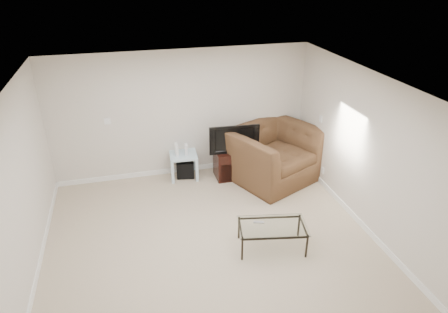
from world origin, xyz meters
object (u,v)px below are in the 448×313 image
object	(u,v)px
subwoofer	(185,168)
recliner	(274,146)
television	(233,138)
coffee_table	(272,237)
side_table	(184,165)
tv_stand	(233,163)

from	to	relation	value
subwoofer	recliner	bearing A→B (deg)	-17.25
television	coffee_table	distance (m)	2.36
television	side_table	xyz separation A→B (m)	(-0.95, 0.26, -0.61)
subwoofer	coffee_table	bearing A→B (deg)	-70.80
television	side_table	world-z (taller)	television
side_table	coffee_table	bearing A→B (deg)	-70.00
coffee_table	television	bearing A→B (deg)	89.18
tv_stand	side_table	size ratio (longest dim) A/B	1.32
television	coffee_table	xyz separation A→B (m)	(-0.03, -2.26, -0.66)
recliner	subwoofer	bearing A→B (deg)	138.10
recliner	coffee_table	size ratio (longest dim) A/B	1.57
television	side_table	size ratio (longest dim) A/B	1.71
television	recliner	xyz separation A→B (m)	(0.75, -0.24, -0.16)
television	subwoofer	world-z (taller)	television
subwoofer	television	bearing A→B (deg)	-16.85
side_table	recliner	bearing A→B (deg)	-16.35
subwoofer	recliner	size ratio (longest dim) A/B	0.21
television	subwoofer	size ratio (longest dim) A/B	2.64
subwoofer	coffee_table	size ratio (longest dim) A/B	0.34
coffee_table	subwoofer	bearing A→B (deg)	109.20
tv_stand	subwoofer	world-z (taller)	tv_stand
subwoofer	coffee_table	world-z (taller)	coffee_table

